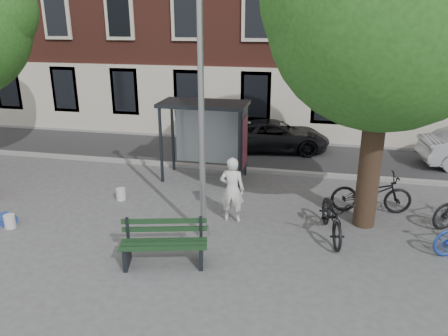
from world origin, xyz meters
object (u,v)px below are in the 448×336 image
lamppost (202,128)px  bench (164,245)px  painter (232,190)px  bus_shelter (216,123)px  bike_c (332,216)px  car_dark (275,136)px  bike_a (371,193)px

lamppost → bench: (-0.52, -1.45, -2.33)m
painter → lamppost: bearing=60.2°
bus_shelter → bike_c: bus_shelter is taller
bus_shelter → bike_c: (3.75, -3.47, -1.35)m
bus_shelter → lamppost: bearing=-81.6°
bench → car_dark: size_ratio=0.45×
painter → bike_a: (3.70, 1.35, -0.32)m
bench → bike_c: size_ratio=0.93×
lamppost → car_dark: size_ratio=1.39×
bike_a → bike_c: bearing=141.1°
painter → bench: size_ratio=0.90×
bench → lamppost: bearing=56.5°
bike_a → bike_c: (-1.09, -1.71, -0.02)m
lamppost → bus_shelter: 4.24m
bus_shelter → bike_a: (4.84, -1.76, -1.34)m
bus_shelter → car_dark: (1.59, 3.73, -1.31)m
bus_shelter → bike_a: bus_shelter is taller
bench → bike_c: bearing=15.7°
bike_a → lamppost: bearing=112.6°
bike_c → car_dark: size_ratio=0.49×
painter → bike_c: 2.65m
bike_c → lamppost: bearing=-179.1°
painter → bus_shelter: bearing=-71.3°
lamppost → bus_shelter: lamppost is taller
painter → car_dark: size_ratio=0.41×
lamppost → bike_c: (3.14, 0.63, -2.22)m
painter → bike_c: (2.61, -0.37, -0.33)m
bus_shelter → bench: bus_shelter is taller
lamppost → car_dark: 8.19m
bus_shelter → painter: bus_shelter is taller
lamppost → painter: bearing=61.8°
car_dark → bench: bearing=163.8°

